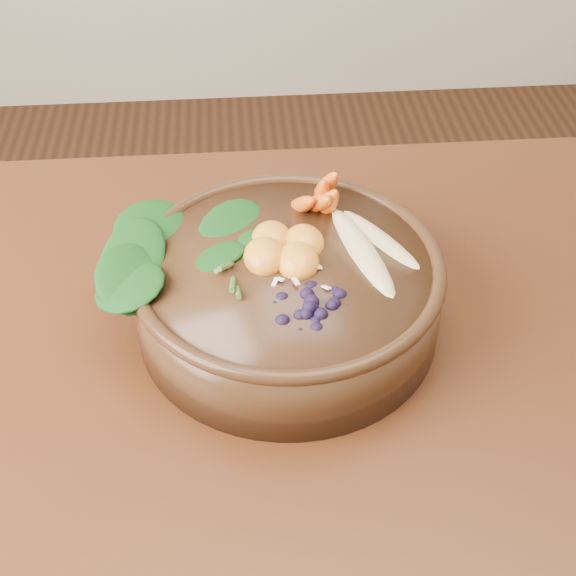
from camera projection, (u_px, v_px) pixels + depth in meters
name	position (u px, v px, depth m)	size (l,w,h in m)	color
dining_table	(540.00, 427.00, 0.90)	(1.60, 0.90, 0.75)	#331C0C
stoneware_bowl	(288.00, 295.00, 0.86)	(0.32, 0.32, 0.09)	#3E2310
kale_heap	(224.00, 216.00, 0.85)	(0.21, 0.19, 0.05)	#124712
carrot_cluster	(316.00, 173.00, 0.87)	(0.07, 0.07, 0.09)	orange
banana_halves	(372.00, 233.00, 0.84)	(0.11, 0.18, 0.03)	#E0CC84
mandarin_cluster	(284.00, 238.00, 0.83)	(0.09, 0.10, 0.04)	orange
blueberry_pile	(312.00, 288.00, 0.76)	(0.15, 0.11, 0.04)	black
coconut_flakes	(297.00, 274.00, 0.81)	(0.10, 0.08, 0.01)	white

